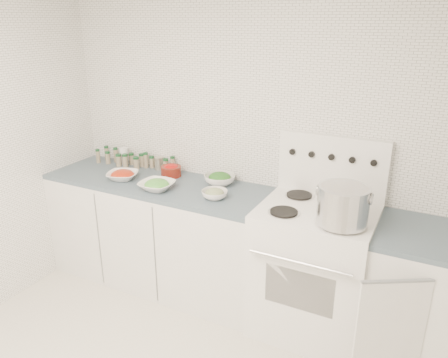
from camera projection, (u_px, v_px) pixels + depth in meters
room_walls at (145, 156)px, 1.88m from camera, size 3.54×3.04×2.52m
counter_left at (160, 232)px, 3.61m from camera, size 1.85×0.62×0.90m
stove at (314, 266)px, 3.03m from camera, size 0.76×0.70×1.36m
counter_right at (443, 305)px, 2.70m from camera, size 0.89×0.83×0.90m
stock_pot at (343, 204)px, 2.61m from camera, size 0.33×0.31×0.23m
bowl_tomato at (123, 175)px, 3.49m from camera, size 0.31×0.31×0.08m
bowl_snowpea at (157, 185)px, 3.28m from camera, size 0.26×0.26×0.09m
bowl_broccoli at (220, 179)px, 3.38m from camera, size 0.27×0.27×0.10m
bowl_zucchini at (215, 194)px, 3.12m from camera, size 0.22×0.22×0.08m
bowl_pepper at (171, 170)px, 3.55m from camera, size 0.17×0.17×0.10m
salt_canister at (124, 156)px, 3.84m from camera, size 0.09×0.09×0.15m
tin_can at (159, 163)px, 3.72m from camera, size 0.09×0.09×0.11m
spice_cluster at (132, 160)px, 3.79m from camera, size 0.76×0.14×0.14m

